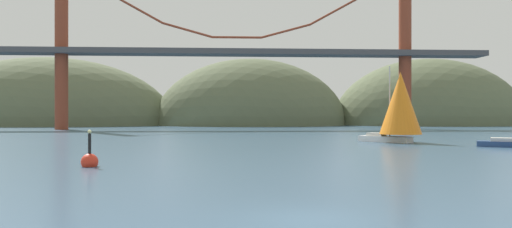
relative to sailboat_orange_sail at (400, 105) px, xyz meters
name	(u,v)px	position (x,y,z in m)	size (l,w,h in m)	color
ground_plane	(304,219)	(-18.00, -41.86, -4.48)	(360.00, 360.00, 0.00)	#385670
headland_right	(428,125)	(42.00, 93.14, -4.48)	(59.32, 44.00, 40.68)	#5B6647
headland_left	(47,125)	(-73.00, 93.14, -4.48)	(74.76, 44.00, 40.07)	#5B6647
headland_center	(250,125)	(-13.00, 93.14, -4.48)	(57.95, 44.00, 39.90)	#5B6647
suspension_bridge	(237,48)	(-18.00, 53.14, 13.57)	(112.16, 6.00, 38.52)	brown
sailboat_orange_sail	(400,105)	(0.00, 0.00, 0.00)	(7.58, 8.10, 9.13)	white
channel_buoy	(90,161)	(-29.36, -24.92, -4.11)	(1.10, 1.10, 2.64)	red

